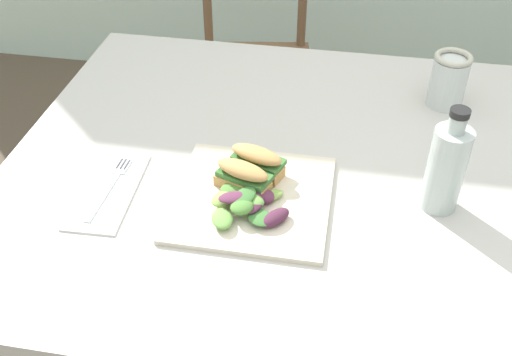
{
  "coord_description": "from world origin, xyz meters",
  "views": [
    {
      "loc": [
        0.01,
        -0.82,
        1.47
      ],
      "look_at": [
        -0.15,
        0.04,
        0.76
      ],
      "focal_mm": 41.96,
      "sensor_mm": 36.0,
      "label": 1
    }
  ],
  "objects_px": {
    "sandwich_half_back": "(257,161)",
    "bottle_cold_brew": "(445,172)",
    "mason_jar_iced_tea": "(448,82)",
    "sandwich_half_front": "(243,176)",
    "dining_table": "(288,209)",
    "chair_wooden_far": "(254,63)",
    "plate_lunch": "(252,198)",
    "fork_on_napkin": "(111,183)"
  },
  "relations": [
    {
      "from": "plate_lunch",
      "to": "mason_jar_iced_tea",
      "type": "xyz_separation_m",
      "value": [
        0.37,
        0.4,
        0.05
      ]
    },
    {
      "from": "bottle_cold_brew",
      "to": "mason_jar_iced_tea",
      "type": "bearing_deg",
      "value": 84.69
    },
    {
      "from": "plate_lunch",
      "to": "bottle_cold_brew",
      "type": "height_order",
      "value": "bottle_cold_brew"
    },
    {
      "from": "plate_lunch",
      "to": "sandwich_half_back",
      "type": "distance_m",
      "value": 0.08
    },
    {
      "from": "sandwich_half_back",
      "to": "fork_on_napkin",
      "type": "bearing_deg",
      "value": -164.15
    },
    {
      "from": "plate_lunch",
      "to": "mason_jar_iced_tea",
      "type": "height_order",
      "value": "mason_jar_iced_tea"
    },
    {
      "from": "plate_lunch",
      "to": "mason_jar_iced_tea",
      "type": "distance_m",
      "value": 0.55
    },
    {
      "from": "dining_table",
      "to": "chair_wooden_far",
      "type": "relative_size",
      "value": 1.3
    },
    {
      "from": "bottle_cold_brew",
      "to": "mason_jar_iced_tea",
      "type": "xyz_separation_m",
      "value": [
        0.03,
        0.36,
        -0.02
      ]
    },
    {
      "from": "dining_table",
      "to": "plate_lunch",
      "type": "relative_size",
      "value": 3.96
    },
    {
      "from": "sandwich_half_front",
      "to": "bottle_cold_brew",
      "type": "distance_m",
      "value": 0.36
    },
    {
      "from": "sandwich_half_front",
      "to": "bottle_cold_brew",
      "type": "xyz_separation_m",
      "value": [
        0.36,
        0.03,
        0.04
      ]
    },
    {
      "from": "chair_wooden_far",
      "to": "mason_jar_iced_tea",
      "type": "relative_size",
      "value": 7.05
    },
    {
      "from": "sandwich_half_front",
      "to": "plate_lunch",
      "type": "bearing_deg",
      "value": -42.45
    },
    {
      "from": "bottle_cold_brew",
      "to": "mason_jar_iced_tea",
      "type": "height_order",
      "value": "bottle_cold_brew"
    },
    {
      "from": "sandwich_half_front",
      "to": "bottle_cold_brew",
      "type": "bearing_deg",
      "value": 4.38
    },
    {
      "from": "dining_table",
      "to": "plate_lunch",
      "type": "distance_m",
      "value": 0.19
    },
    {
      "from": "sandwich_half_back",
      "to": "bottle_cold_brew",
      "type": "relative_size",
      "value": 0.55
    },
    {
      "from": "dining_table",
      "to": "mason_jar_iced_tea",
      "type": "bearing_deg",
      "value": 41.85
    },
    {
      "from": "dining_table",
      "to": "bottle_cold_brew",
      "type": "bearing_deg",
      "value": -15.14
    },
    {
      "from": "sandwich_half_front",
      "to": "sandwich_half_back",
      "type": "relative_size",
      "value": 1.0
    },
    {
      "from": "plate_lunch",
      "to": "sandwich_half_front",
      "type": "relative_size",
      "value": 2.51
    },
    {
      "from": "fork_on_napkin",
      "to": "mason_jar_iced_tea",
      "type": "relative_size",
      "value": 1.5
    },
    {
      "from": "plate_lunch",
      "to": "sandwich_half_back",
      "type": "bearing_deg",
      "value": 92.84
    },
    {
      "from": "sandwich_half_back",
      "to": "bottle_cold_brew",
      "type": "distance_m",
      "value": 0.34
    },
    {
      "from": "sandwich_half_front",
      "to": "mason_jar_iced_tea",
      "type": "xyz_separation_m",
      "value": [
        0.39,
        0.38,
        0.02
      ]
    },
    {
      "from": "dining_table",
      "to": "sandwich_half_back",
      "type": "xyz_separation_m",
      "value": [
        -0.06,
        -0.05,
        0.16
      ]
    },
    {
      "from": "dining_table",
      "to": "bottle_cold_brew",
      "type": "relative_size",
      "value": 5.49
    },
    {
      "from": "sandwich_half_back",
      "to": "bottle_cold_brew",
      "type": "xyz_separation_m",
      "value": [
        0.34,
        -0.02,
        0.04
      ]
    },
    {
      "from": "sandwich_half_back",
      "to": "sandwich_half_front",
      "type": "bearing_deg",
      "value": -108.63
    },
    {
      "from": "dining_table",
      "to": "plate_lunch",
      "type": "xyz_separation_m",
      "value": [
        -0.05,
        -0.12,
        0.13
      ]
    },
    {
      "from": "sandwich_half_front",
      "to": "fork_on_napkin",
      "type": "xyz_separation_m",
      "value": [
        -0.25,
        -0.03,
        -0.03
      ]
    },
    {
      "from": "sandwich_half_back",
      "to": "mason_jar_iced_tea",
      "type": "xyz_separation_m",
      "value": [
        0.37,
        0.33,
        0.02
      ]
    },
    {
      "from": "chair_wooden_far",
      "to": "mason_jar_iced_tea",
      "type": "xyz_separation_m",
      "value": [
        0.56,
        -0.65,
        0.35
      ]
    },
    {
      "from": "sandwich_half_front",
      "to": "fork_on_napkin",
      "type": "bearing_deg",
      "value": -174.19
    },
    {
      "from": "sandwich_half_back",
      "to": "fork_on_napkin",
      "type": "distance_m",
      "value": 0.28
    },
    {
      "from": "chair_wooden_far",
      "to": "bottle_cold_brew",
      "type": "distance_m",
      "value": 1.2
    },
    {
      "from": "dining_table",
      "to": "mason_jar_iced_tea",
      "type": "relative_size",
      "value": 9.16
    },
    {
      "from": "fork_on_napkin",
      "to": "sandwich_half_front",
      "type": "bearing_deg",
      "value": 5.81
    },
    {
      "from": "sandwich_half_front",
      "to": "sandwich_half_back",
      "type": "bearing_deg",
      "value": 71.37
    },
    {
      "from": "dining_table",
      "to": "sandwich_half_back",
      "type": "relative_size",
      "value": 9.93
    },
    {
      "from": "bottle_cold_brew",
      "to": "mason_jar_iced_tea",
      "type": "distance_m",
      "value": 0.36
    }
  ]
}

